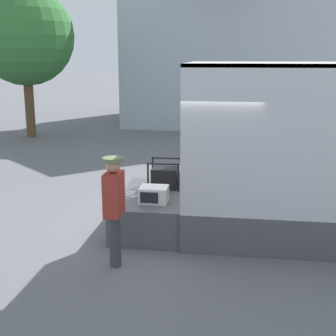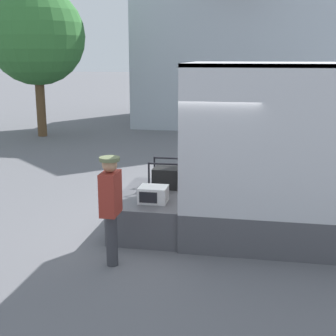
# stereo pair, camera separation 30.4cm
# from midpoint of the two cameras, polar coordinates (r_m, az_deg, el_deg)

# --- Properties ---
(ground_plane) EXTENTS (160.00, 160.00, 0.00)m
(ground_plane) POSITION_cam_midpoint_polar(r_m,az_deg,el_deg) (8.88, 3.33, -7.40)
(ground_plane) COLOR slate
(tailgate_deck) EXTENTS (1.26, 2.18, 0.66)m
(tailgate_deck) POSITION_cam_midpoint_polar(r_m,az_deg,el_deg) (8.86, -0.69, -5.16)
(tailgate_deck) COLOR #4C4C51
(tailgate_deck) RESTS_ON ground
(microwave) EXTENTS (0.49, 0.42, 0.28)m
(microwave) POSITION_cam_midpoint_polar(r_m,az_deg,el_deg) (8.22, -0.74, -3.23)
(microwave) COLOR white
(microwave) RESTS_ON tailgate_deck
(portable_generator) EXTENTS (0.62, 0.55, 0.54)m
(portable_generator) POSITION_cam_midpoint_polar(r_m,az_deg,el_deg) (9.11, 0.89, -1.13)
(portable_generator) COLOR black
(portable_generator) RESTS_ON tailgate_deck
(worker_person) EXTENTS (0.31, 0.44, 1.72)m
(worker_person) POSITION_cam_midpoint_polar(r_m,az_deg,el_deg) (7.09, -5.79, -3.91)
(worker_person) COLOR #38383D
(worker_person) RESTS_ON ground
(house_backdrop) EXTENTS (9.30, 8.17, 8.71)m
(house_backdrop) POSITION_cam_midpoint_polar(r_m,az_deg,el_deg) (23.66, 9.02, 16.51)
(house_backdrop) COLOR #A8B2BC
(house_backdrop) RESTS_ON ground
(street_tree) EXTENTS (3.73, 3.73, 5.74)m
(street_tree) POSITION_cam_midpoint_polar(r_m,az_deg,el_deg) (19.27, -15.30, 15.19)
(street_tree) COLOR brown
(street_tree) RESTS_ON ground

